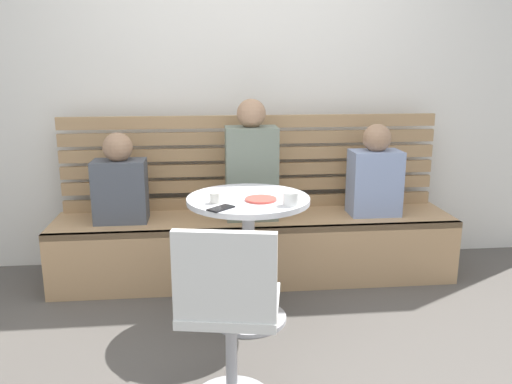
{
  "coord_description": "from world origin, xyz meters",
  "views": [
    {
      "loc": [
        -0.34,
        -2.16,
        1.45
      ],
      "look_at": [
        -0.05,
        0.66,
        0.75
      ],
      "focal_mm": 36.32,
      "sensor_mm": 36.0,
      "label": 1
    }
  ],
  "objects": [
    {
      "name": "ground",
      "position": [
        0.0,
        0.0,
        0.0
      ],
      "size": [
        8.0,
        8.0,
        0.0
      ],
      "primitive_type": "plane",
      "color": "#514C47"
    },
    {
      "name": "back_wall",
      "position": [
        0.0,
        1.64,
        1.45
      ],
      "size": [
        5.2,
        0.1,
        2.9
      ],
      "primitive_type": "cube",
      "color": "silver",
      "rests_on": "ground"
    },
    {
      "name": "booth_bench",
      "position": [
        0.0,
        1.2,
        0.22
      ],
      "size": [
        2.7,
        0.52,
        0.44
      ],
      "color": "tan",
      "rests_on": "ground"
    },
    {
      "name": "booth_backrest",
      "position": [
        0.0,
        1.44,
        0.78
      ],
      "size": [
        2.65,
        0.04,
        0.67
      ],
      "color": "#A68157",
      "rests_on": "booth_bench"
    },
    {
      "name": "cafe_table",
      "position": [
        -0.1,
        0.58,
        0.52
      ],
      "size": [
        0.68,
        0.68,
        0.74
      ],
      "color": "#ADADB2",
      "rests_on": "ground"
    },
    {
      "name": "white_chair",
      "position": [
        -0.25,
        -0.23,
        0.46
      ],
      "size": [
        0.47,
        0.47,
        0.85
      ],
      "color": "#ADADB2",
      "rests_on": "ground"
    },
    {
      "name": "person_adult",
      "position": [
        -0.03,
        1.19,
        0.8
      ],
      "size": [
        0.34,
        0.22,
        0.8
      ],
      "color": "slate",
      "rests_on": "booth_bench"
    },
    {
      "name": "person_child_left",
      "position": [
        -0.89,
        1.2,
        0.7
      ],
      "size": [
        0.34,
        0.22,
        0.59
      ],
      "color": "#4C515B",
      "rests_on": "booth_bench"
    },
    {
      "name": "person_child_middle",
      "position": [
        0.82,
        1.19,
        0.71
      ],
      "size": [
        0.34,
        0.22,
        0.62
      ],
      "color": "#8C9EC6",
      "rests_on": "booth_bench"
    },
    {
      "name": "cup_ceramic_white",
      "position": [
        0.1,
        0.4,
        0.78
      ],
      "size": [
        0.08,
        0.08,
        0.07
      ],
      "primitive_type": "cylinder",
      "color": "white",
      "rests_on": "cafe_table"
    },
    {
      "name": "cup_espresso_small",
      "position": [
        -0.28,
        0.48,
        0.77
      ],
      "size": [
        0.06,
        0.06,
        0.05
      ],
      "primitive_type": "cylinder",
      "color": "silver",
      "rests_on": "cafe_table"
    },
    {
      "name": "plate_small",
      "position": [
        -0.04,
        0.51,
        0.75
      ],
      "size": [
        0.17,
        0.17,
        0.01
      ],
      "primitive_type": "cylinder",
      "color": "#DB4C42",
      "rests_on": "cafe_table"
    },
    {
      "name": "phone_on_table",
      "position": [
        -0.26,
        0.36,
        0.74
      ],
      "size": [
        0.15,
        0.15,
        0.01
      ],
      "primitive_type": "cube",
      "rotation": [
        0.0,
        0.0,
        2.34
      ],
      "color": "black",
      "rests_on": "cafe_table"
    }
  ]
}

